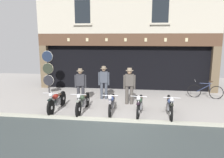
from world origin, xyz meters
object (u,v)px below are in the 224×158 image
Objects in this scene: advert_board_far at (176,60)px; motorcycle_right at (170,105)px; motorcycle_left at (57,101)px; leaning_bicycle at (205,91)px; salesman_left at (81,84)px; motorcycle_center_left at (83,102)px; motorcycle_center_right at (140,104)px; shopkeeper_center at (104,81)px; advert_board_near at (155,62)px; tyre_sign_pole at (48,69)px; salesman_right at (129,84)px; motorcycle_center at (112,103)px.

motorcycle_right is at bearing -100.35° from advert_board_far.
leaning_bicycle is (6.83, 2.89, -0.07)m from motorcycle_left.
advert_board_far is at bearing -157.08° from salesman_left.
motorcycle_center_left is 2.35m from motorcycle_center_right.
motorcycle_left is 1.19× the size of leaning_bicycle.
shopkeeper_center is at bearing -148.44° from advert_board_far.
motorcycle_center_left is at bearing -125.65° from advert_board_near.
motorcycle_center_left is at bearing -45.89° from tyre_sign_pole.
motorcycle_center_right is at bearing -114.41° from advert_board_far.
salesman_left is 6.37m from leaning_bicycle.
motorcycle_right is at bearing -85.41° from advert_board_near.
motorcycle_center_left is 0.86× the size of tyre_sign_pole.
motorcycle_right is at bearing 153.99° from leaning_bicycle.
tyre_sign_pole is 2.32× the size of advert_board_near.
tyre_sign_pole reaches higher than motorcycle_center_left.
tyre_sign_pole reaches higher than motorcycle_left.
salesman_left is 0.95× the size of salesman_right.
motorcycle_center_right is 5.82m from tyre_sign_pole.
tyre_sign_pole is 2.69× the size of advert_board_far.
motorcycle_left is 7.42m from leaning_bicycle.
advert_board_near is at bearing -96.08° from motorcycle_center_right.
motorcycle_center_right is (2.35, 0.02, -0.01)m from motorcycle_center_left.
salesman_left is at bearing -6.88° from salesman_right.
advert_board_far is (3.82, 2.35, 0.86)m from shopkeeper_center.
salesman_left reaches higher than leaning_bicycle.
shopkeeper_center is 3.33m from tyre_sign_pole.
shopkeeper_center is 0.98× the size of salesman_right.
advert_board_far reaches higher than leaning_bicycle.
salesman_left reaches higher than motorcycle_left.
motorcycle_center_right is at bearing -179.59° from motorcycle_center_left.
motorcycle_center_right is 2.80m from shopkeeper_center.
motorcycle_center_left is at bearing 30.75° from salesman_right.
salesman_left reaches higher than motorcycle_right.
advert_board_near is at bearing -82.81° from motorcycle_right.
motorcycle_center_left is 2.36m from salesman_right.
salesman_right is 0.72× the size of tyre_sign_pole.
advert_board_near is at bearing -134.98° from motorcycle_left.
motorcycle_right is at bearing 178.79° from motorcycle_left.
tyre_sign_pole reaches higher than salesman_right.
motorcycle_left is 3.28m from tyre_sign_pole.
motorcycle_center is 1.21× the size of salesman_left.
tyre_sign_pole is at bearing -40.58° from salesman_left.
motorcycle_center is 0.83× the size of tyre_sign_pole.
motorcycle_right is 1.23× the size of shopkeeper_center.
advert_board_near is (5.87, 1.67, 0.30)m from tyre_sign_pole.
tyre_sign_pole is at bearing -164.12° from advert_board_near.
advert_board_near is 0.60× the size of leaning_bicycle.
advert_board_far reaches higher than motorcycle_center.
leaning_bicycle is (2.15, 2.95, -0.07)m from motorcycle_right.
salesman_right reaches higher than shopkeeper_center.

